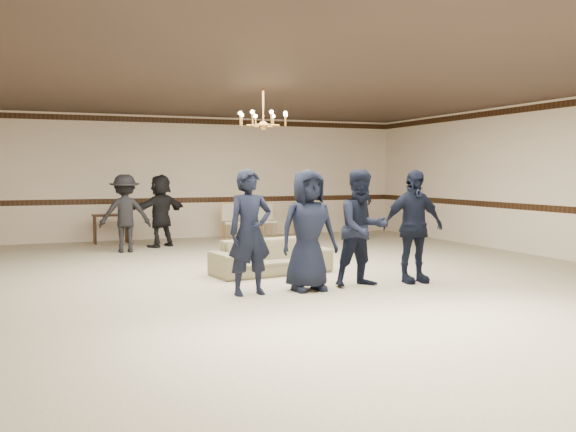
% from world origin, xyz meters
% --- Properties ---
extents(room, '(12.01, 14.01, 3.21)m').
position_xyz_m(room, '(0.00, 0.00, 1.60)').
color(room, '#BCB091').
rests_on(room, ground).
extents(chair_rail, '(12.00, 0.02, 0.14)m').
position_xyz_m(chair_rail, '(0.00, 6.99, 1.00)').
color(chair_rail, black).
rests_on(chair_rail, wall_back).
extents(crown_molding, '(12.00, 0.02, 0.14)m').
position_xyz_m(crown_molding, '(0.00, 6.99, 3.08)').
color(crown_molding, black).
rests_on(crown_molding, wall_back).
extents(chandelier, '(0.94, 0.94, 0.89)m').
position_xyz_m(chandelier, '(0.00, 1.00, 2.88)').
color(chandelier, gold).
rests_on(chandelier, ceiling).
extents(boy_a, '(0.68, 0.47, 1.78)m').
position_xyz_m(boy_a, '(-0.92, -1.01, 0.89)').
color(boy_a, black).
rests_on(boy_a, floor).
extents(boy_b, '(0.88, 0.58, 1.78)m').
position_xyz_m(boy_b, '(-0.02, -1.01, 0.89)').
color(boy_b, black).
rests_on(boy_b, floor).
extents(boy_c, '(0.90, 0.72, 1.78)m').
position_xyz_m(boy_c, '(0.88, -1.01, 0.89)').
color(boy_c, black).
rests_on(boy_c, floor).
extents(boy_d, '(1.06, 0.47, 1.78)m').
position_xyz_m(boy_d, '(1.78, -1.01, 0.89)').
color(boy_d, black).
rests_on(boy_d, floor).
extents(settee, '(2.12, 1.08, 0.59)m').
position_xyz_m(settee, '(-0.00, 0.61, 0.30)').
color(settee, '#796F50').
rests_on(settee, floor).
extents(adult_left, '(1.13, 0.69, 1.69)m').
position_xyz_m(adult_left, '(-1.93, 4.54, 0.85)').
color(adult_left, black).
rests_on(adult_left, floor).
extents(adult_mid, '(1.61, 1.20, 1.69)m').
position_xyz_m(adult_mid, '(-1.03, 5.24, 0.85)').
color(adult_mid, black).
rests_on(adult_mid, floor).
extents(adult_right, '(0.73, 0.64, 1.69)m').
position_xyz_m(adult_right, '(4.07, 4.84, 0.85)').
color(adult_right, black).
rests_on(adult_right, floor).
extents(banquet_chair_left, '(0.46, 0.46, 0.90)m').
position_xyz_m(banquet_chair_left, '(0.96, 6.20, 0.45)').
color(banquet_chair_left, beige).
rests_on(banquet_chair_left, floor).
extents(banquet_chair_mid, '(0.48, 0.48, 0.90)m').
position_xyz_m(banquet_chair_mid, '(1.96, 6.20, 0.45)').
color(banquet_chair_mid, beige).
rests_on(banquet_chair_mid, floor).
extents(banquet_chair_right, '(0.44, 0.44, 0.90)m').
position_xyz_m(banquet_chair_right, '(2.96, 6.20, 0.45)').
color(banquet_chair_right, beige).
rests_on(banquet_chair_right, floor).
extents(console_table, '(0.88, 0.43, 0.72)m').
position_xyz_m(console_table, '(-2.04, 6.40, 0.36)').
color(console_table, '#311910').
rests_on(console_table, floor).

